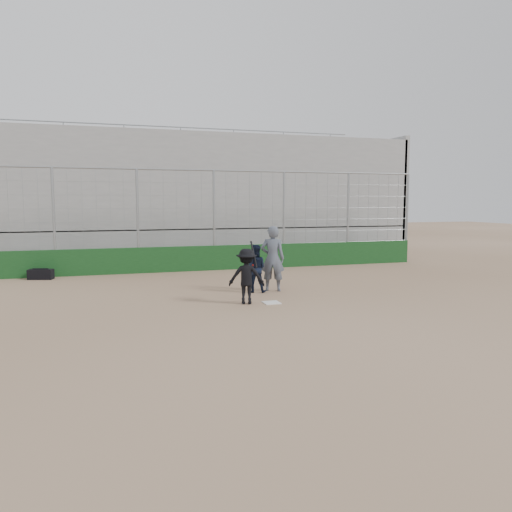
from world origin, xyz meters
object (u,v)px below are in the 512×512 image
object	(u,v)px
catcher_crouched	(255,276)
equipment_bag	(41,274)
batter_at_plate	(247,276)
umpire	(273,262)

from	to	relation	value
catcher_crouched	equipment_bag	world-z (taller)	catcher_crouched
catcher_crouched	equipment_bag	distance (m)	8.08
batter_at_plate	umpire	world-z (taller)	umpire
equipment_bag	umpire	bearing A→B (deg)	-33.25
batter_at_plate	equipment_bag	world-z (taller)	batter_at_plate
catcher_crouched	umpire	xyz separation A→B (m)	(0.61, 0.10, 0.41)
batter_at_plate	catcher_crouched	distance (m)	1.72
batter_at_plate	umpire	xyz separation A→B (m)	(1.32, 1.64, 0.16)
batter_at_plate	catcher_crouched	xyz separation A→B (m)	(0.71, 1.54, -0.25)
umpire	equipment_bag	world-z (taller)	umpire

